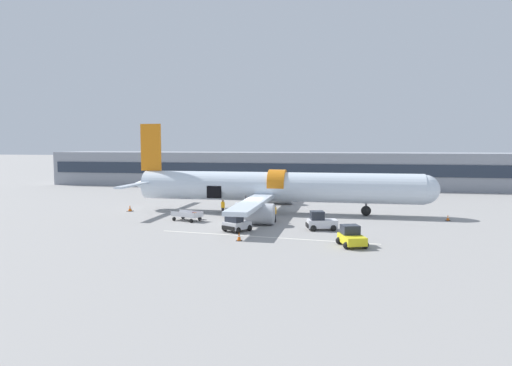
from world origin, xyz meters
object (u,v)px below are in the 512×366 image
object	(u,v)px
ground_crew_driver	(273,212)
airplane	(273,188)
baggage_tug_rear	(236,224)
baggage_cart_loading	(238,213)
baggage_cart_queued	(188,216)
baggage_tug_lead	(351,237)
ground_crew_loader_b	(275,213)
ground_crew_loader_a	(223,207)
baggage_tug_mid	(321,222)

from	to	relation	value
ground_crew_driver	airplane	bearing A→B (deg)	98.43
airplane	baggage_tug_rear	xyz separation A→B (m)	(-1.54, -11.50, -2.19)
baggage_cart_loading	baggage_cart_queued	distance (m)	5.38
baggage_tug_lead	baggage_cart_queued	world-z (taller)	baggage_tug_lead
ground_crew_loader_b	airplane	bearing A→B (deg)	100.35
baggage_tug_rear	ground_crew_loader_a	distance (m)	9.62
baggage_tug_lead	baggage_cart_loading	bearing A→B (deg)	135.96
baggage_tug_lead	baggage_tug_mid	distance (m)	6.74
baggage_cart_queued	airplane	bearing A→B (deg)	42.51
baggage_tug_rear	ground_crew_loader_a	size ratio (longest dim) A/B	1.64
baggage_tug_mid	baggage_tug_rear	world-z (taller)	baggage_tug_mid
baggage_cart_loading	ground_crew_loader_b	xyz separation A→B (m)	(4.25, -1.93, 0.42)
ground_crew_loader_a	airplane	bearing A→B (deg)	26.56
airplane	baggage_tug_rear	distance (m)	11.80
ground_crew_loader_b	ground_crew_driver	xyz separation A→B (m)	(-0.35, 0.97, -0.08)
ground_crew_loader_b	baggage_cart_queued	bearing A→B (deg)	-173.88
baggage_cart_queued	ground_crew_loader_a	xyz separation A→B (m)	(2.45, 4.43, 0.41)
airplane	ground_crew_loader_a	size ratio (longest dim) A/B	20.59
baggage_tug_rear	ground_crew_driver	size ratio (longest dim) A/B	1.77
baggage_tug_rear	ground_crew_loader_b	bearing A→B (deg)	63.82
baggage_tug_lead	ground_crew_loader_a	xyz separation A→B (m)	(-13.86, 12.92, 0.23)
airplane	baggage_cart_queued	bearing A→B (deg)	-137.49
ground_crew_loader_a	ground_crew_loader_b	distance (m)	7.25
airplane	ground_crew_loader_b	bearing A→B (deg)	-79.65
baggage_tug_lead	baggage_tug_mid	world-z (taller)	baggage_tug_mid
baggage_tug_rear	baggage_cart_loading	distance (m)	7.50
ground_crew_loader_b	ground_crew_driver	world-z (taller)	ground_crew_loader_b
baggage_tug_mid	baggage_cart_queued	xyz separation A→B (m)	(-13.60, 2.31, -0.24)
baggage_tug_rear	ground_crew_loader_b	world-z (taller)	ground_crew_loader_b
baggage_tug_mid	ground_crew_loader_a	bearing A→B (deg)	148.86
airplane	ground_crew_loader_b	distance (m)	6.51
baggage_tug_mid	ground_crew_driver	world-z (taller)	baggage_tug_mid
baggage_tug_rear	baggage_cart_loading	bearing A→B (deg)	102.30
airplane	ground_crew_driver	world-z (taller)	airplane
airplane	baggage_tug_mid	xyz separation A→B (m)	(5.92, -9.36, -2.14)
airplane	ground_crew_driver	distance (m)	5.57
baggage_cart_queued	ground_crew_loader_a	size ratio (longest dim) A/B	2.38
baggage_tug_mid	baggage_cart_loading	distance (m)	10.43
baggage_tug_rear	ground_crew_loader_a	bearing A→B (deg)	112.64
airplane	ground_crew_loader_a	world-z (taller)	airplane
baggage_cart_loading	baggage_tug_mid	bearing A→B (deg)	-29.81
baggage_tug_rear	baggage_tug_lead	bearing A→B (deg)	-21.69
baggage_tug_lead	baggage_tug_rear	distance (m)	10.93
ground_crew_driver	baggage_tug_lead	bearing A→B (deg)	-52.95
baggage_cart_queued	baggage_tug_rear	bearing A→B (deg)	-35.90
airplane	baggage_tug_rear	bearing A→B (deg)	-97.62
baggage_tug_mid	ground_crew_loader_b	size ratio (longest dim) A/B	1.74
baggage_cart_loading	ground_crew_driver	distance (m)	4.02
baggage_tug_rear	baggage_tug_mid	bearing A→B (deg)	16.01
baggage_tug_mid	ground_crew_loader_a	size ratio (longest dim) A/B	1.76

